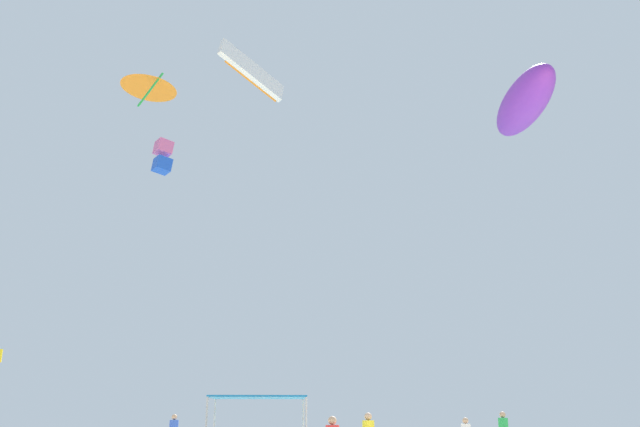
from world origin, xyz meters
TOP-DOWN VIEW (x-y plane):
  - canopy_tent at (-4.18, 2.85)m, footprint 3.36×2.92m
  - kite_inflatable_purple at (11.47, 14.76)m, footprint 3.50×8.68m
  - kite_delta_orange at (-10.64, 10.43)m, footprint 3.70×3.68m
  - kite_parafoil_white at (-5.34, 12.14)m, footprint 3.68×3.40m
  - kite_box_pink at (-13.08, 28.00)m, footprint 1.79×1.74m

SIDE VIEW (x-z plane):
  - canopy_tent at x=-4.18m, z-range 1.06..3.39m
  - kite_delta_orange at x=-10.64m, z-range 17.39..19.79m
  - kite_inflatable_purple at x=11.47m, z-range 18.62..22.15m
  - kite_parafoil_white at x=-5.34m, z-range 19.07..21.94m
  - kite_box_pink at x=-13.08m, z-range 20.17..22.88m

